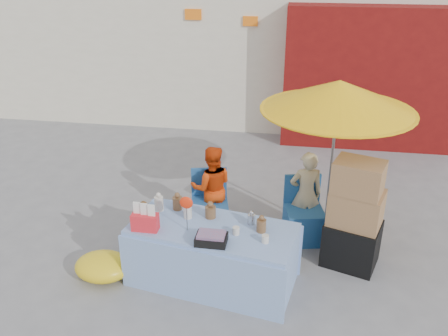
% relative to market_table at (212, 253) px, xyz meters
% --- Properties ---
extents(ground, '(80.00, 80.00, 0.00)m').
position_rel_market_table_xyz_m(ground, '(-0.03, 0.36, -0.37)').
color(ground, slate).
rests_on(ground, ground).
extents(market_table, '(2.00, 1.20, 1.14)m').
position_rel_market_table_xyz_m(market_table, '(0.00, 0.00, 0.00)').
color(market_table, '#7E98CB').
rests_on(market_table, ground).
extents(chair_left, '(0.57, 0.56, 0.85)m').
position_rel_market_table_xyz_m(chair_left, '(-0.22, 1.04, -0.12)').
color(chair_left, '#1F5391').
rests_on(chair_left, ground).
extents(chair_right, '(0.57, 0.56, 0.85)m').
position_rel_market_table_xyz_m(chair_right, '(1.03, 1.04, -0.12)').
color(chair_right, '#1F5391').
rests_on(chair_right, ground).
extents(vendor_orange, '(0.66, 0.56, 1.19)m').
position_rel_market_table_xyz_m(vendor_orange, '(-0.22, 1.17, 0.22)').
color(vendor_orange, red).
rests_on(vendor_orange, ground).
extents(vendor_beige, '(0.49, 0.37, 1.20)m').
position_rel_market_table_xyz_m(vendor_beige, '(1.03, 1.17, 0.23)').
color(vendor_beige, tan).
rests_on(vendor_beige, ground).
extents(umbrella, '(1.90, 1.90, 2.09)m').
position_rel_market_table_xyz_m(umbrella, '(1.33, 1.32, 1.52)').
color(umbrella, gray).
rests_on(umbrella, ground).
extents(box_stack, '(0.75, 0.68, 1.37)m').
position_rel_market_table_xyz_m(box_stack, '(1.60, 0.59, 0.26)').
color(box_stack, black).
rests_on(box_stack, ground).
extents(tarp_bundle, '(0.71, 0.59, 0.30)m').
position_rel_market_table_xyz_m(tarp_bundle, '(-1.27, -0.15, -0.22)').
color(tarp_bundle, yellow).
rests_on(tarp_bundle, ground).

